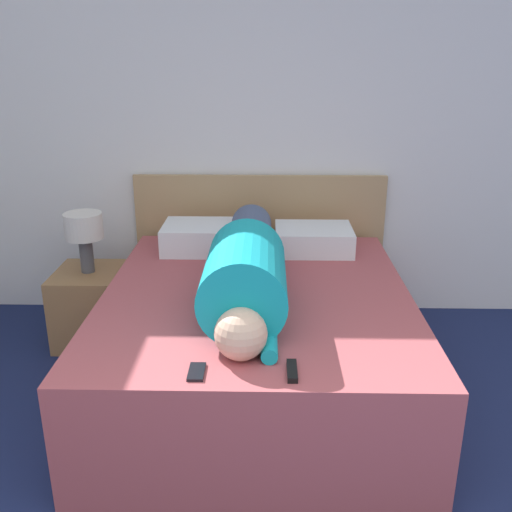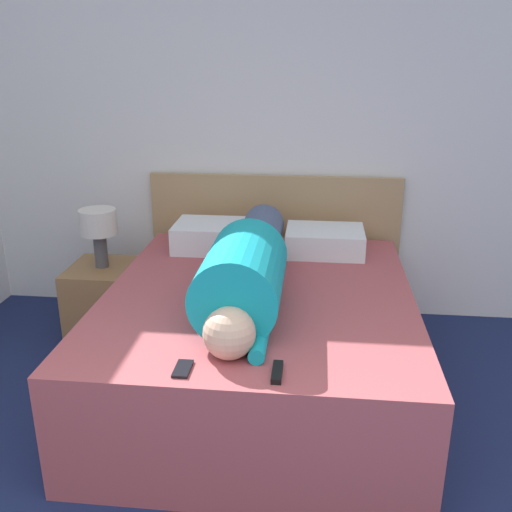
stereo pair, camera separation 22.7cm
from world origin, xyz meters
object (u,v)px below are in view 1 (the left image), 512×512
Objects in this scene: nightstand at (92,306)px; bed at (257,341)px; pillow_second at (313,239)px; pillow_near_headboard at (204,237)px; tv_remote at (292,371)px; cell_phone at (197,372)px; person_lying at (246,268)px; table_lamp at (84,230)px.

bed is at bearing -27.57° from nightstand.
bed is 0.84m from pillow_second.
pillow_near_headboard is (-0.35, 0.67, 0.38)m from bed.
pillow_second is 3.23× the size of tv_remote.
pillow_second is at bearing 69.17° from cell_phone.
pillow_near_headboard is at bearing 180.00° from pillow_second.
nightstand is 1.33m from person_lying.
nightstand is at bearing -90.00° from table_lamp.
pillow_near_headboard reaches higher than bed.
cell_phone is (0.86, -1.39, 0.36)m from nightstand.
tv_remote is (0.21, -0.73, -0.16)m from person_lying.
table_lamp reaches higher than tv_remote.
pillow_second is at bearing 62.49° from person_lying.
person_lying reaches higher than pillow_second.
nightstand is 1.50m from pillow_second.
table_lamp is at bearing 121.76° from cell_phone.
person_lying is at bearing 76.85° from cell_phone.
pillow_near_headboard is 1.58m from tv_remote.
pillow_second is at bearing 4.20° from nightstand.
bed is 3.94× the size of pillow_second.
person_lying is at bearing -117.51° from pillow_second.
nightstand is at bearing 131.79° from tv_remote.
person_lying reaches higher than bed.
cell_phone is at bearing -110.83° from pillow_second.
person_lying is at bearing -32.60° from table_lamp.
table_lamp is 1.64m from cell_phone.
table_lamp is 1.87m from tv_remote.
cell_phone is at bearing -103.15° from person_lying.
nightstand is at bearing -175.80° from pillow_second.
table_lamp is 1.44m from pillow_second.
tv_remote is (0.51, -1.49, -0.07)m from pillow_near_headboard.
pillow_near_headboard is 0.70m from pillow_second.
nightstand is at bearing -171.82° from pillow_near_headboard.
pillow_near_headboard is 1.51m from cell_phone.
table_lamp is at bearing 152.43° from bed.
bed is 1.30m from table_lamp.
pillow_second is (0.70, 0.00, -0.01)m from pillow_near_headboard.
person_lying reaches higher than pillow_near_headboard.
table_lamp is at bearing -175.80° from pillow_second.
person_lying is 0.77m from cell_phone.
tv_remote is at bearing 0.77° from cell_phone.
tv_remote is at bearing -48.21° from table_lamp.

